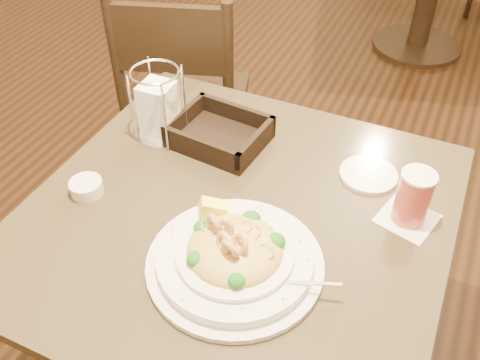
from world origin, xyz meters
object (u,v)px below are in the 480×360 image
at_px(butter_ramekin, 86,187).
at_px(drink_glass, 413,198).
at_px(dining_chair_near, 184,100).
at_px(side_plate, 368,174).
at_px(napkin_caddy, 159,109).
at_px(main_table, 237,278).
at_px(pasta_bowl, 235,255).
at_px(bread_basket, 219,135).

bearing_deg(butter_ramekin, drink_glass, 17.94).
relative_size(dining_chair_near, butter_ramekin, 12.53).
bearing_deg(side_plate, napkin_caddy, -172.67).
xyz_separation_m(main_table, napkin_caddy, (-0.29, 0.17, 0.31)).
xyz_separation_m(pasta_bowl, drink_glass, (0.29, 0.27, 0.03)).
height_order(dining_chair_near, pasta_bowl, dining_chair_near).
distance_m(dining_chair_near, bread_basket, 0.63).
distance_m(main_table, pasta_bowl, 0.30).
distance_m(dining_chair_near, pasta_bowl, 1.01).
distance_m(drink_glass, bread_basket, 0.50).
distance_m(dining_chair_near, drink_glass, 1.05).
height_order(side_plate, butter_ramekin, butter_ramekin).
relative_size(drink_glass, bread_basket, 0.58).
relative_size(pasta_bowl, side_plate, 2.85).
distance_m(pasta_bowl, side_plate, 0.41).
relative_size(main_table, butter_ramekin, 12.12).
bearing_deg(dining_chair_near, pasta_bowl, 107.83).
distance_m(pasta_bowl, drink_glass, 0.40).
bearing_deg(pasta_bowl, napkin_caddy, 138.74).
bearing_deg(bread_basket, main_table, -55.63).
relative_size(drink_glass, side_plate, 1.02).
relative_size(drink_glass, butter_ramekin, 1.87).
relative_size(dining_chair_near, napkin_caddy, 4.84).
xyz_separation_m(napkin_caddy, side_plate, (0.52, 0.07, -0.08)).
bearing_deg(side_plate, dining_chair_near, 151.06).
bearing_deg(napkin_caddy, butter_ramekin, -99.53).
distance_m(dining_chair_near, butter_ramekin, 0.80).
distance_m(bread_basket, butter_ramekin, 0.35).
height_order(drink_glass, napkin_caddy, napkin_caddy).
relative_size(napkin_caddy, butter_ramekin, 2.59).
relative_size(main_table, bread_basket, 3.75).
bearing_deg(drink_glass, butter_ramekin, -162.06).
relative_size(dining_chair_near, bread_basket, 3.87).
bearing_deg(side_plate, pasta_bowl, -114.77).
bearing_deg(bread_basket, butter_ramekin, -122.78).
relative_size(dining_chair_near, side_plate, 6.81).
distance_m(pasta_bowl, bread_basket, 0.40).
distance_m(pasta_bowl, napkin_caddy, 0.47).
relative_size(main_table, drink_glass, 6.49).
distance_m(side_plate, butter_ramekin, 0.65).
bearing_deg(napkin_caddy, main_table, -30.74).
height_order(drink_glass, bread_basket, drink_glass).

